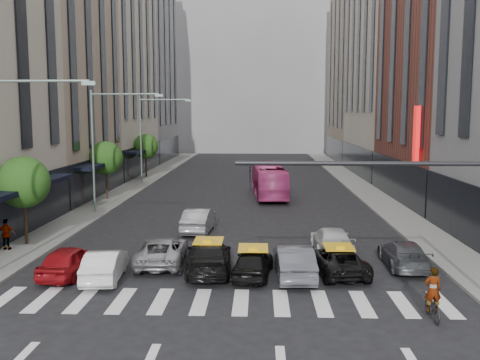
# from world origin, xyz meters

# --- Properties ---
(ground) EXTENTS (160.00, 160.00, 0.00)m
(ground) POSITION_xyz_m (0.00, 0.00, 0.00)
(ground) COLOR black
(ground) RESTS_ON ground
(sidewalk_left) EXTENTS (3.00, 96.00, 0.15)m
(sidewalk_left) POSITION_xyz_m (-11.50, 30.00, 0.07)
(sidewalk_left) COLOR slate
(sidewalk_left) RESTS_ON ground
(sidewalk_right) EXTENTS (3.00, 96.00, 0.15)m
(sidewalk_right) POSITION_xyz_m (11.50, 30.00, 0.07)
(sidewalk_right) COLOR slate
(sidewalk_right) RESTS_ON ground
(building_left_b) EXTENTS (8.00, 16.00, 24.00)m
(building_left_b) POSITION_xyz_m (-17.00, 28.00, 12.00)
(building_left_b) COLOR tan
(building_left_b) RESTS_ON ground
(building_left_c) EXTENTS (8.00, 20.00, 36.00)m
(building_left_c) POSITION_xyz_m (-17.00, 46.00, 18.00)
(building_left_c) COLOR beige
(building_left_c) RESTS_ON ground
(building_left_d) EXTENTS (8.00, 18.00, 30.00)m
(building_left_d) POSITION_xyz_m (-17.00, 65.00, 15.00)
(building_left_d) COLOR gray
(building_left_d) RESTS_ON ground
(building_right_b) EXTENTS (8.00, 18.00, 26.00)m
(building_right_b) POSITION_xyz_m (17.00, 27.00, 13.00)
(building_right_b) COLOR brown
(building_right_b) RESTS_ON ground
(building_right_c) EXTENTS (8.00, 20.00, 40.00)m
(building_right_c) POSITION_xyz_m (17.00, 46.00, 20.00)
(building_right_c) COLOR beige
(building_right_c) RESTS_ON ground
(building_right_d) EXTENTS (8.00, 18.00, 28.00)m
(building_right_d) POSITION_xyz_m (17.00, 65.00, 14.00)
(building_right_d) COLOR tan
(building_right_d) RESTS_ON ground
(building_far) EXTENTS (30.00, 10.00, 36.00)m
(building_far) POSITION_xyz_m (0.00, 85.00, 18.00)
(building_far) COLOR gray
(building_far) RESTS_ON ground
(tree_near) EXTENTS (2.88, 2.88, 4.95)m
(tree_near) POSITION_xyz_m (-11.80, 10.00, 3.65)
(tree_near) COLOR black
(tree_near) RESTS_ON sidewalk_left
(tree_mid) EXTENTS (2.88, 2.88, 4.95)m
(tree_mid) POSITION_xyz_m (-11.80, 26.00, 3.65)
(tree_mid) COLOR black
(tree_mid) RESTS_ON sidewalk_left
(tree_far) EXTENTS (2.88, 2.88, 4.95)m
(tree_far) POSITION_xyz_m (-11.80, 42.00, 3.65)
(tree_far) COLOR black
(tree_far) RESTS_ON sidewalk_left
(streetlamp_near) EXTENTS (5.38, 0.25, 9.00)m
(streetlamp_near) POSITION_xyz_m (-10.04, 4.00, 5.90)
(streetlamp_near) COLOR gray
(streetlamp_near) RESTS_ON sidewalk_left
(streetlamp_mid) EXTENTS (5.38, 0.25, 9.00)m
(streetlamp_mid) POSITION_xyz_m (-10.04, 20.00, 5.90)
(streetlamp_mid) COLOR gray
(streetlamp_mid) RESTS_ON sidewalk_left
(streetlamp_far) EXTENTS (5.38, 0.25, 9.00)m
(streetlamp_far) POSITION_xyz_m (-10.04, 36.00, 5.90)
(streetlamp_far) COLOR gray
(streetlamp_far) RESTS_ON sidewalk_left
(traffic_signal) EXTENTS (10.10, 0.20, 6.00)m
(traffic_signal) POSITION_xyz_m (7.69, -1.00, 4.47)
(traffic_signal) COLOR black
(traffic_signal) RESTS_ON ground
(liberty_sign) EXTENTS (0.30, 0.70, 4.00)m
(liberty_sign) POSITION_xyz_m (12.60, 20.00, 6.00)
(liberty_sign) COLOR red
(liberty_sign) RESTS_ON ground
(car_red) EXTENTS (1.97, 4.29, 1.42)m
(car_red) POSITION_xyz_m (-7.45, 4.69, 0.71)
(car_red) COLOR maroon
(car_red) RESTS_ON ground
(car_white_front) EXTENTS (1.84, 4.31, 1.38)m
(car_white_front) POSITION_xyz_m (-5.63, 4.17, 0.69)
(car_white_front) COLOR silver
(car_white_front) RESTS_ON ground
(car_silver) EXTENTS (2.53, 5.06, 1.38)m
(car_silver) POSITION_xyz_m (-3.50, 6.72, 0.69)
(car_silver) COLOR #9A999E
(car_silver) RESTS_ON ground
(taxi_left) EXTENTS (2.48, 5.33, 1.51)m
(taxi_left) POSITION_xyz_m (-1.06, 5.47, 0.75)
(taxi_left) COLOR black
(taxi_left) RESTS_ON ground
(taxi_center) EXTENTS (2.08, 4.13, 1.35)m
(taxi_center) POSITION_xyz_m (1.05, 4.80, 0.67)
(taxi_center) COLOR black
(taxi_center) RESTS_ON ground
(car_grey_mid) EXTENTS (1.83, 4.70, 1.53)m
(car_grey_mid) POSITION_xyz_m (2.90, 4.83, 0.76)
(car_grey_mid) COLOR #474950
(car_grey_mid) RESTS_ON ground
(taxi_right) EXTENTS (2.62, 4.79, 1.27)m
(taxi_right) POSITION_xyz_m (5.01, 5.45, 0.64)
(taxi_right) COLOR black
(taxi_right) RESTS_ON ground
(car_grey_curb) EXTENTS (2.00, 4.62, 1.32)m
(car_grey_curb) POSITION_xyz_m (8.34, 6.63, 0.66)
(car_grey_curb) COLOR #3D4045
(car_grey_curb) RESTS_ON ground
(car_row2_left) EXTENTS (1.92, 4.70, 1.52)m
(car_row2_left) POSITION_xyz_m (-2.50, 14.10, 0.76)
(car_row2_left) COLOR #96969B
(car_row2_left) RESTS_ON ground
(car_row2_right) EXTENTS (2.00, 4.83, 1.40)m
(car_row2_right) POSITION_xyz_m (5.21, 9.20, 0.70)
(car_row2_right) COLOR silver
(car_row2_right) RESTS_ON ground
(bus) EXTENTS (3.22, 10.83, 2.98)m
(bus) POSITION_xyz_m (2.16, 28.76, 1.49)
(bus) COLOR #BB3776
(bus) RESTS_ON ground
(motorcycle) EXTENTS (0.60, 1.68, 0.88)m
(motorcycle) POSITION_xyz_m (7.64, 0.03, 0.44)
(motorcycle) COLOR black
(motorcycle) RESTS_ON ground
(rider) EXTENTS (0.62, 0.41, 1.70)m
(rider) POSITION_xyz_m (7.64, 0.03, 1.73)
(rider) COLOR gray
(rider) RESTS_ON motorcycle
(pedestrian_far) EXTENTS (0.99, 0.41, 1.69)m
(pedestrian_far) POSITION_xyz_m (-12.28, 8.66, 1.00)
(pedestrian_far) COLOR gray
(pedestrian_far) RESTS_ON sidewalk_left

